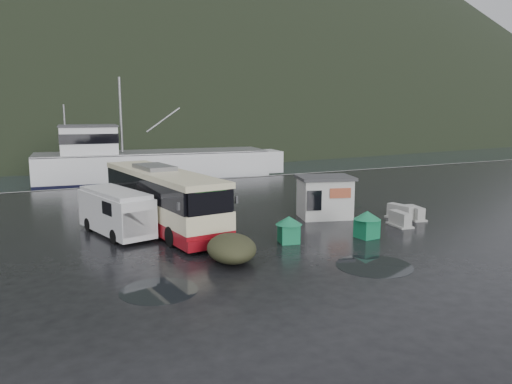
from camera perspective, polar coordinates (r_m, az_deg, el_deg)
name	(u,v)px	position (r m, az deg, el deg)	size (l,w,h in m)	color
ground	(238,238)	(24.77, -2.09, -5.32)	(160.00, 160.00, 0.00)	black
harbor_water	(56,135)	(132.41, -21.93, 6.06)	(300.00, 180.00, 0.02)	black
quay_edge	(142,184)	(43.47, -12.87, 0.87)	(160.00, 0.60, 1.50)	#999993
headland	(54,122)	(272.69, -22.08, 7.46)	(780.00, 540.00, 570.00)	black
coach_bus	(163,227)	(27.50, -10.60, -3.98)	(2.95, 11.75, 3.32)	beige
white_van	(117,234)	(26.52, -15.62, -4.67)	(1.91, 5.52, 2.30)	silver
waste_bin_left	(366,238)	(25.48, 12.50, -5.12)	(0.98, 0.98, 1.36)	#147247
waste_bin_right	(289,243)	(24.05, 3.75, -5.79)	(0.93, 0.93, 1.29)	#147247
dome_tent	(232,261)	(21.18, -2.80, -7.90)	(2.06, 2.88, 1.13)	#31321E
ticket_kiosk	(324,218)	(29.70, 7.80, -2.91)	(3.15, 2.38, 2.46)	#B9B9B4
jersey_barrier_a	(400,226)	(28.42, 16.09, -3.76)	(0.79, 1.58, 0.79)	#999993
jersey_barrier_b	(414,219)	(30.35, 17.65, -3.00)	(0.77, 1.54, 0.77)	#999993
jersey_barrier_c	(400,219)	(30.24, 16.14, -2.97)	(0.84, 1.68, 0.84)	#999993
fishing_trawler	(155,171)	(52.35, -11.51, 2.35)	(27.20, 5.95, 10.88)	silver
puddles	(311,245)	(23.74, 6.30, -6.02)	(17.88, 14.31, 0.01)	black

